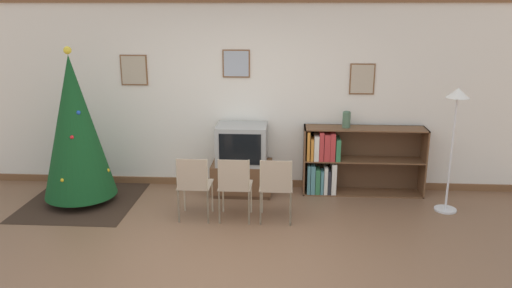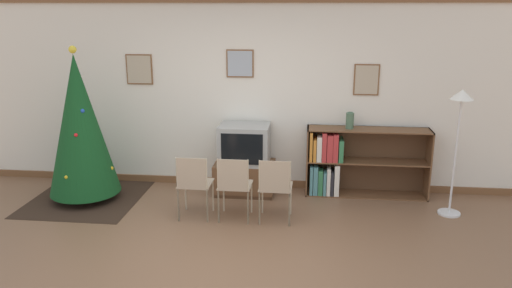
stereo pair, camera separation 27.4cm
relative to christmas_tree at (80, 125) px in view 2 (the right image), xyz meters
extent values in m
plane|color=brown|center=(2.12, -1.63, -1.04)|extent=(24.00, 24.00, 0.00)
cube|color=silver|center=(2.12, 0.82, 0.31)|extent=(8.36, 0.08, 2.70)
cube|color=brown|center=(2.12, 0.76, -0.99)|extent=(8.36, 0.03, 0.10)
cube|color=brown|center=(0.59, 0.77, 0.65)|extent=(0.38, 0.02, 0.43)
cube|color=tan|center=(0.59, 0.75, 0.65)|extent=(0.34, 0.01, 0.39)
cube|color=brown|center=(2.04, 0.77, 0.75)|extent=(0.38, 0.02, 0.38)
cube|color=#9EA8B2|center=(2.04, 0.75, 0.75)|extent=(0.34, 0.01, 0.35)
cube|color=brown|center=(3.77, 0.77, 0.56)|extent=(0.34, 0.02, 0.42)
cube|color=tan|center=(3.77, 0.75, 0.56)|extent=(0.30, 0.01, 0.39)
cube|color=#332319|center=(0.00, 0.00, -1.03)|extent=(1.45, 1.55, 0.01)
cylinder|color=maroon|center=(0.00, 0.00, -0.98)|extent=(0.36, 0.36, 0.10)
cone|color=#14471E|center=(0.00, 0.00, 0.01)|extent=(0.94, 0.94, 1.87)
sphere|color=yellow|center=(0.00, 0.00, 0.99)|extent=(0.10, 0.10, 0.10)
sphere|color=gold|center=(0.38, 0.02, -0.59)|extent=(0.05, 0.05, 0.05)
sphere|color=red|center=(0.05, -0.24, -0.07)|extent=(0.05, 0.05, 0.05)
sphere|color=gold|center=(-0.07, -0.37, -0.60)|extent=(0.05, 0.05, 0.05)
sphere|color=silver|center=(0.13, 0.17, 0.07)|extent=(0.05, 0.05, 0.05)
sphere|color=#1E4CB2|center=(-0.18, 0.20, -0.15)|extent=(0.06, 0.06, 0.06)
sphere|color=red|center=(0.10, 0.19, 0.07)|extent=(0.06, 0.06, 0.06)
sphere|color=#1E4CB2|center=(0.12, -0.13, 0.23)|extent=(0.05, 0.05, 0.05)
cube|color=#4C311E|center=(2.13, 0.47, -1.01)|extent=(0.80, 0.52, 0.05)
cube|color=brown|center=(2.13, 0.47, -0.79)|extent=(0.83, 0.55, 0.39)
cube|color=#9E9E99|center=(2.13, 0.47, -0.32)|extent=(0.69, 0.53, 0.54)
cube|color=black|center=(2.13, 0.21, -0.32)|extent=(0.56, 0.01, 0.42)
cube|color=tan|center=(1.63, -0.40, -0.60)|extent=(0.40, 0.40, 0.02)
cube|color=tan|center=(1.63, -0.59, -0.41)|extent=(0.35, 0.02, 0.38)
cylinder|color=beige|center=(1.45, -0.22, -0.82)|extent=(0.02, 0.02, 0.42)
cylinder|color=beige|center=(1.81, -0.22, -0.82)|extent=(0.02, 0.02, 0.42)
cylinder|color=beige|center=(1.45, -0.58, -0.82)|extent=(0.02, 0.02, 0.42)
cylinder|color=beige|center=(1.81, -0.58, -0.82)|extent=(0.02, 0.02, 0.42)
cylinder|color=beige|center=(1.45, -0.58, -0.63)|extent=(0.02, 0.02, 0.82)
cylinder|color=beige|center=(1.81, -0.58, -0.63)|extent=(0.02, 0.02, 0.82)
cube|color=tan|center=(2.13, -0.40, -0.60)|extent=(0.40, 0.40, 0.02)
cube|color=tan|center=(2.13, -0.59, -0.41)|extent=(0.35, 0.02, 0.38)
cylinder|color=beige|center=(1.95, -0.22, -0.82)|extent=(0.02, 0.02, 0.42)
cylinder|color=beige|center=(2.31, -0.22, -0.82)|extent=(0.02, 0.02, 0.42)
cylinder|color=beige|center=(1.95, -0.58, -0.82)|extent=(0.02, 0.02, 0.42)
cylinder|color=beige|center=(2.31, -0.58, -0.82)|extent=(0.02, 0.02, 0.42)
cylinder|color=beige|center=(1.95, -0.58, -0.63)|extent=(0.02, 0.02, 0.82)
cylinder|color=beige|center=(2.31, -0.58, -0.63)|extent=(0.02, 0.02, 0.82)
cube|color=tan|center=(2.63, -0.40, -0.60)|extent=(0.40, 0.40, 0.02)
cube|color=tan|center=(2.63, -0.59, -0.41)|extent=(0.35, 0.02, 0.38)
cylinder|color=beige|center=(2.45, -0.22, -0.82)|extent=(0.02, 0.02, 0.42)
cylinder|color=beige|center=(2.81, -0.22, -0.82)|extent=(0.02, 0.02, 0.42)
cylinder|color=beige|center=(2.45, -0.58, -0.82)|extent=(0.02, 0.02, 0.42)
cylinder|color=beige|center=(2.81, -0.58, -0.82)|extent=(0.02, 0.02, 0.42)
cylinder|color=beige|center=(2.45, -0.58, -0.63)|extent=(0.02, 0.02, 0.82)
cylinder|color=beige|center=(2.81, -0.58, -0.63)|extent=(0.02, 0.02, 0.82)
cube|color=brown|center=(3.00, 0.58, -0.56)|extent=(0.02, 0.36, 0.95)
cube|color=brown|center=(4.64, 0.58, -0.56)|extent=(0.02, 0.36, 0.95)
cube|color=brown|center=(3.82, 0.58, -0.09)|extent=(1.66, 0.36, 0.02)
cube|color=brown|center=(3.82, 0.58, -1.03)|extent=(1.66, 0.36, 0.02)
cube|color=brown|center=(3.82, 0.58, -0.54)|extent=(1.62, 0.36, 0.02)
cube|color=brown|center=(3.82, 0.75, -0.56)|extent=(1.66, 0.01, 0.95)
cube|color=teal|center=(3.07, 0.50, -0.81)|extent=(0.04, 0.20, 0.41)
cube|color=teal|center=(3.12, 0.55, -0.81)|extent=(0.06, 0.30, 0.41)
cube|color=#337547|center=(3.19, 0.51, -0.84)|extent=(0.06, 0.21, 0.35)
cube|color=teal|center=(3.25, 0.50, -0.85)|extent=(0.04, 0.20, 0.33)
cube|color=silver|center=(3.30, 0.51, -0.82)|extent=(0.05, 0.22, 0.39)
cube|color=#232328|center=(3.35, 0.52, -0.85)|extent=(0.04, 0.25, 0.33)
cube|color=silver|center=(3.41, 0.55, -0.80)|extent=(0.07, 0.30, 0.44)
cube|color=orange|center=(3.05, 0.55, -0.33)|extent=(0.04, 0.29, 0.41)
cube|color=orange|center=(3.10, 0.52, -0.38)|extent=(0.04, 0.23, 0.31)
cube|color=silver|center=(3.16, 0.54, -0.36)|extent=(0.07, 0.27, 0.35)
cube|color=#B73333|center=(3.23, 0.54, -0.33)|extent=(0.06, 0.28, 0.41)
cube|color=#B73333|center=(3.30, 0.55, -0.34)|extent=(0.08, 0.29, 0.37)
cube|color=#B73333|center=(3.38, 0.50, -0.34)|extent=(0.07, 0.20, 0.39)
cube|color=#337547|center=(3.46, 0.55, -0.38)|extent=(0.06, 0.30, 0.30)
cylinder|color=#47664C|center=(3.56, 0.57, 0.02)|extent=(0.11, 0.11, 0.22)
torus|color=#47664C|center=(3.56, 0.57, 0.13)|extent=(0.10, 0.10, 0.02)
cylinder|color=silver|center=(4.82, 0.01, -1.02)|extent=(0.28, 0.28, 0.03)
cylinder|color=silver|center=(4.82, 0.01, -0.28)|extent=(0.03, 0.03, 1.46)
cone|color=white|center=(4.82, 0.01, 0.51)|extent=(0.28, 0.28, 0.12)
camera|label=1|loc=(2.76, -6.13, 1.54)|focal=35.00mm
camera|label=2|loc=(3.03, -6.11, 1.54)|focal=35.00mm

